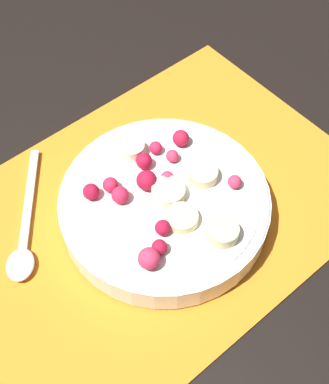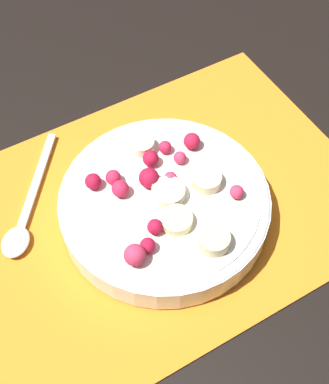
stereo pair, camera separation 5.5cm
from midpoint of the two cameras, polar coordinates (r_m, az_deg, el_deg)
ground_plane at (r=0.60m, az=-3.89°, el=-2.37°), size 3.00×3.00×0.00m
placemat at (r=0.59m, az=-3.90°, el=-2.21°), size 0.47×0.33×0.01m
fruit_bowl at (r=0.57m, az=-2.76°, el=-1.36°), size 0.22×0.22×0.06m
spoon at (r=0.59m, az=-17.42°, el=-5.08°), size 0.12×0.15×0.01m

